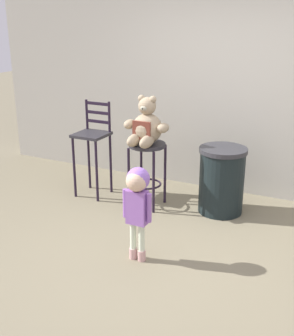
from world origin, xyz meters
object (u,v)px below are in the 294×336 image
Objects in this scene: child_walking at (137,194)px; bar_chair_empty at (93,141)px; trash_bin at (222,180)px; bar_stool_with_teddy at (147,161)px; teddy_bear at (146,127)px.

child_walking is 1.72m from bar_chair_empty.
child_walking is at bearing -105.31° from trash_bin.
bar_stool_with_teddy is at bearing -165.66° from trash_bin.
bar_stool_with_teddy is at bearing -1.71° from bar_chair_empty.
teddy_bear is at bearing -90.00° from bar_stool_with_teddy.
bar_chair_empty is (-1.24, 1.18, 0.04)m from child_walking.
bar_stool_with_teddy is 0.86× the size of child_walking.
teddy_bear reaches higher than bar_stool_with_teddy.
bar_chair_empty reaches higher than trash_bin.
trash_bin is 0.65× the size of bar_chair_empty.
trash_bin is at bearing -140.01° from child_walking.
teddy_bear is at bearing -163.84° from trash_bin.
child_walking is (0.47, -1.16, 0.09)m from bar_stool_with_teddy.
child_walking reaches higher than trash_bin.
child_walking is 1.17× the size of trash_bin.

